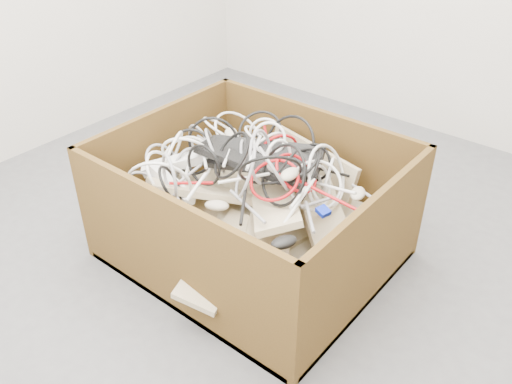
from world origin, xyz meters
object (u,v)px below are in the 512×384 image
Objects in this scene: power_strip_right at (170,183)px; cardboard_box at (250,225)px; power_strip_left at (178,162)px; vga_plug at (323,211)px.

cardboard_box is at bearing 46.89° from power_strip_right.
cardboard_box is at bearing -26.52° from power_strip_left.
power_strip_right is (0.07, -0.11, -0.02)m from power_strip_left.
power_strip_left is 1.16× the size of power_strip_right.
cardboard_box is 23.60× the size of vga_plug.
power_strip_left is 0.13m from power_strip_right.
cardboard_box is at bearing -159.98° from vga_plug.
power_strip_left is (-0.32, -0.08, 0.22)m from cardboard_box.
power_strip_right is 5.88× the size of vga_plug.
power_strip_right is 0.62m from vga_plug.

